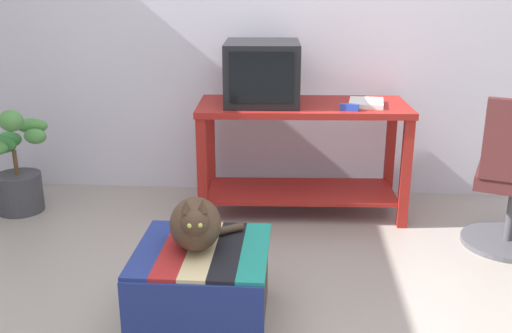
{
  "coord_description": "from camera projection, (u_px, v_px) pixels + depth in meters",
  "views": [
    {
      "loc": [
        0.24,
        -2.02,
        1.49
      ],
      "look_at": [
        0.04,
        0.85,
        0.55
      ],
      "focal_mm": 40.79,
      "sensor_mm": 36.0,
      "label": 1
    }
  ],
  "objects": [
    {
      "name": "tv_monitor",
      "position": [
        262.0,
        73.0,
        3.64
      ],
      "size": [
        0.48,
        0.54,
        0.38
      ],
      "rotation": [
        0.0,
        0.0,
        0.05
      ],
      "color": "black",
      "rests_on": "desk"
    },
    {
      "name": "stapler",
      "position": [
        349.0,
        107.0,
        3.47
      ],
      "size": [
        0.12,
        0.06,
        0.04
      ],
      "primitive_type": "cube",
      "rotation": [
        0.0,
        0.0,
        1.35
      ],
      "color": "#2342B7",
      "rests_on": "desk"
    },
    {
      "name": "pen",
      "position": [
        373.0,
        102.0,
        3.7
      ],
      "size": [
        0.04,
        0.14,
        0.01
      ],
      "primitive_type": "cylinder",
      "rotation": [
        0.0,
        1.57,
        1.81
      ],
      "color": "#B7B7BC",
      "rests_on": "desk"
    },
    {
      "name": "book",
      "position": [
        366.0,
        103.0,
        3.61
      ],
      "size": [
        0.24,
        0.28,
        0.03
      ],
      "primitive_type": "cube",
      "rotation": [
        0.0,
        0.0,
        -0.13
      ],
      "color": "white",
      "rests_on": "desk"
    },
    {
      "name": "potted_plant",
      "position": [
        17.0,
        174.0,
        3.82
      ],
      "size": [
        0.42,
        0.32,
        0.71
      ],
      "color": "#3D3D42",
      "rests_on": "ground_plane"
    },
    {
      "name": "cat",
      "position": [
        196.0,
        223.0,
        2.52
      ],
      "size": [
        0.34,
        0.38,
        0.27
      ],
      "rotation": [
        0.0,
        0.0,
        0.16
      ],
      "color": "#473323",
      "rests_on": "ottoman_with_blanket"
    },
    {
      "name": "back_wall",
      "position": [
        263.0,
        7.0,
        3.93
      ],
      "size": [
        8.0,
        0.1,
        2.6
      ],
      "primitive_type": "cube",
      "color": "silver",
      "rests_on": "ground_plane"
    },
    {
      "name": "desk",
      "position": [
        302.0,
        140.0,
        3.74
      ],
      "size": [
        1.35,
        0.62,
        0.73
      ],
      "rotation": [
        0.0,
        0.0,
        0.05
      ],
      "color": "maroon",
      "rests_on": "ground_plane"
    },
    {
      "name": "ottoman_with_blanket",
      "position": [
        203.0,
        285.0,
        2.6
      ],
      "size": [
        0.58,
        0.59,
        0.36
      ],
      "color": "#4C4238",
      "rests_on": "ground_plane"
    },
    {
      "name": "keyboard",
      "position": [
        265.0,
        106.0,
        3.55
      ],
      "size": [
        0.41,
        0.19,
        0.02
      ],
      "primitive_type": "cube",
      "rotation": [
        0.0,
        0.0,
        0.11
      ],
      "color": "#333338",
      "rests_on": "desk"
    }
  ]
}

